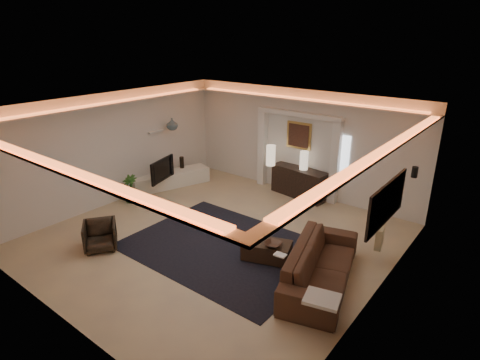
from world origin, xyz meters
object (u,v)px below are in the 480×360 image
Objects in this scene: sofa at (321,265)px; coffee_table at (267,250)px; console at (299,182)px; armchair at (100,236)px.

coffee_table is at bearing 71.63° from sofa.
console is 1.69× the size of coffee_table.
console is 3.48m from coffee_table.
coffee_table is at bearing -62.67° from console.
coffee_table is 1.43× the size of armchair.
armchair is at bearing -102.01° from console.
coffee_table is (1.16, -3.28, -0.20)m from console.
sofa is (2.37, -3.33, -0.03)m from console.
console reaches higher than armchair.
console is 0.64× the size of sofa.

